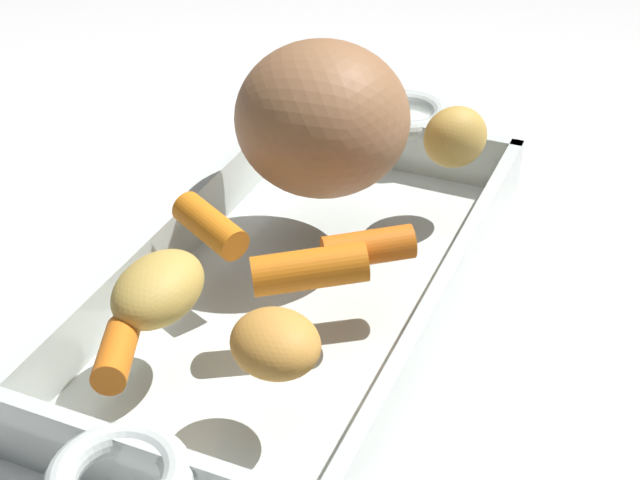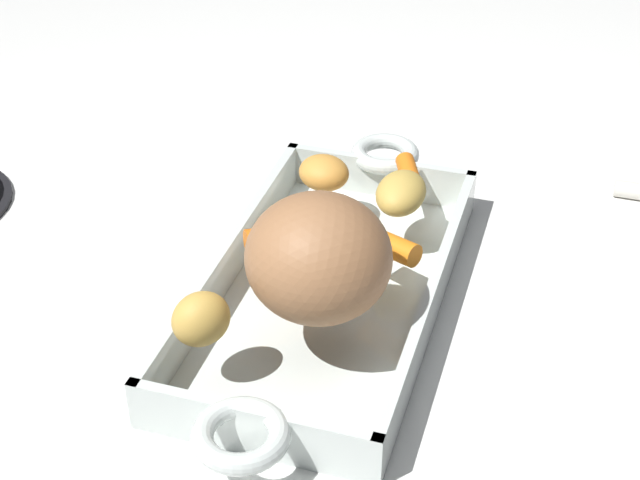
% 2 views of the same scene
% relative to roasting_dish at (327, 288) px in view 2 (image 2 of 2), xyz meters
% --- Properties ---
extents(ground_plane, '(2.22, 2.22, 0.00)m').
position_rel_roasting_dish_xyz_m(ground_plane, '(0.00, 0.00, -0.02)').
color(ground_plane, white).
extents(roasting_dish, '(0.47, 0.19, 0.05)m').
position_rel_roasting_dish_xyz_m(roasting_dish, '(0.00, 0.00, 0.00)').
color(roasting_dish, silver).
rests_on(roasting_dish, ground_plane).
extents(pork_roast, '(0.12, 0.13, 0.10)m').
position_rel_roasting_dish_xyz_m(pork_roast, '(0.07, 0.01, 0.08)').
color(pork_roast, '#9E6B44').
rests_on(pork_roast, roasting_dish).
extents(baby_carrot_center_right, '(0.05, 0.07, 0.03)m').
position_rel_roasting_dish_xyz_m(baby_carrot_center_right, '(-0.04, -0.02, 0.04)').
color(baby_carrot_center_right, orange).
rests_on(baby_carrot_center_right, roasting_dish).
extents(baby_carrot_southwest, '(0.05, 0.06, 0.02)m').
position_rel_roasting_dish_xyz_m(baby_carrot_southwest, '(-0.01, -0.05, 0.04)').
color(baby_carrot_southwest, orange).
rests_on(baby_carrot_southwest, roasting_dish).
extents(baby_carrot_northwest, '(0.04, 0.06, 0.02)m').
position_rel_roasting_dish_xyz_m(baby_carrot_northwest, '(-0.02, 0.05, 0.04)').
color(baby_carrot_northwest, orange).
rests_on(baby_carrot_northwest, roasting_dish).
extents(baby_carrot_southeast, '(0.05, 0.04, 0.02)m').
position_rel_roasting_dish_xyz_m(baby_carrot_southeast, '(-0.14, 0.04, 0.04)').
color(baby_carrot_southeast, orange).
rests_on(baby_carrot_southeast, roasting_dish).
extents(potato_corner, '(0.06, 0.05, 0.03)m').
position_rel_roasting_dish_xyz_m(potato_corner, '(-0.10, 0.04, 0.05)').
color(potato_corner, gold).
rests_on(potato_corner, roasting_dish).
extents(potato_golden_large, '(0.06, 0.06, 0.03)m').
position_rel_roasting_dish_xyz_m(potato_golden_large, '(-0.11, -0.04, 0.05)').
color(potato_golden_large, gold).
rests_on(potato_golden_large, roasting_dish).
extents(potato_whole, '(0.06, 0.06, 0.04)m').
position_rel_roasting_dish_xyz_m(potato_whole, '(0.13, -0.06, 0.05)').
color(potato_whole, gold).
rests_on(potato_whole, roasting_dish).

